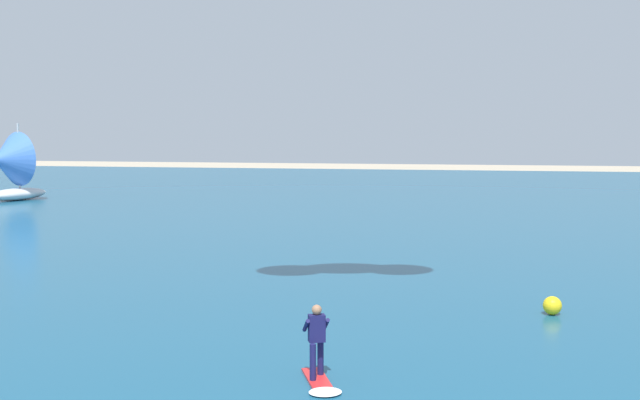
{
  "coord_description": "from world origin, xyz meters",
  "views": [
    {
      "loc": [
        3.31,
        1.05,
        5.73
      ],
      "look_at": [
        0.12,
        19.74,
        3.87
      ],
      "focal_mm": 44.54,
      "sensor_mm": 36.0,
      "label": 1
    }
  ],
  "objects": [
    {
      "name": "ocean",
      "position": [
        0.0,
        50.73,
        0.05
      ],
      "size": [
        160.0,
        90.0,
        0.1
      ],
      "primitive_type": "cube",
      "color": "navy",
      "rests_on": "ground"
    },
    {
      "name": "sailboat_far_left",
      "position": [
        -28.19,
        53.07,
        2.65
      ],
      "size": [
        4.43,
        4.94,
        5.56
      ],
      "color": "silver",
      "rests_on": "ocean"
    },
    {
      "name": "marker_buoy",
      "position": [
        6.19,
        24.7,
        0.37
      ],
      "size": [
        0.55,
        0.55,
        0.55
      ],
      "primitive_type": "sphere",
      "color": "yellow",
      "rests_on": "ocean"
    },
    {
      "name": "kitesurfer",
      "position": [
        0.45,
        17.57,
        0.7
      ],
      "size": [
        1.22,
        2.03,
        1.67
      ],
      "color": "red",
      "rests_on": "ocean"
    }
  ]
}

